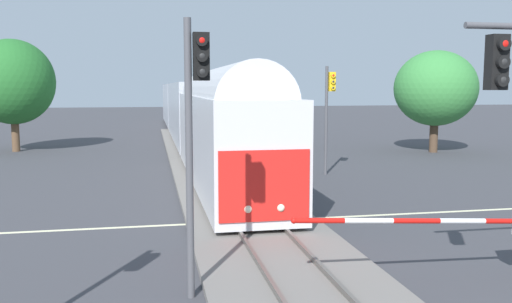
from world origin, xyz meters
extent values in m
plane|color=#3D3D42|center=(0.00, 0.00, 0.00)|extent=(220.00, 220.00, 0.00)
cube|color=beige|center=(0.00, 0.00, 0.00)|extent=(44.00, 0.20, 0.01)
cube|color=slate|center=(0.00, 0.00, 0.09)|extent=(4.40, 80.00, 0.18)
cube|color=#56514C|center=(-0.72, 0.00, 0.25)|extent=(0.10, 80.00, 0.14)
cube|color=#56514C|center=(0.72, 0.00, 0.25)|extent=(0.10, 80.00, 0.14)
cube|color=silver|center=(0.00, 6.42, 2.27)|extent=(3.00, 17.71, 3.90)
cube|color=red|center=(0.00, -2.45, 1.69)|extent=(2.76, 0.08, 2.15)
cylinder|color=silver|center=(0.00, 6.42, 4.10)|extent=(2.76, 15.94, 2.76)
sphere|color=#F4F2CC|center=(-0.50, -2.46, 1.00)|extent=(0.24, 0.24, 0.24)
sphere|color=#F4F2CC|center=(0.50, -2.46, 1.00)|extent=(0.24, 0.24, 0.24)
cube|color=#B7BCC6|center=(0.00, 26.46, 2.62)|extent=(3.00, 20.57, 4.60)
cube|color=black|center=(1.51, 26.46, 2.92)|extent=(0.04, 18.51, 0.90)
cube|color=#193899|center=(1.52, 26.46, 1.47)|extent=(0.04, 18.93, 0.36)
cube|color=#B7BCC6|center=(0.00, 47.94, 2.62)|extent=(3.00, 20.57, 4.60)
cube|color=black|center=(1.51, 47.94, 2.92)|extent=(0.04, 18.51, 0.90)
cube|color=#193899|center=(1.52, 47.94, 1.47)|extent=(0.04, 18.93, 0.36)
cylinder|color=red|center=(4.87, -6.92, 1.48)|extent=(1.15, 0.12, 0.18)
cylinder|color=white|center=(3.72, -6.92, 1.54)|extent=(1.15, 0.12, 0.18)
cylinder|color=red|center=(2.57, -6.92, 1.60)|extent=(1.15, 0.12, 0.18)
cylinder|color=white|center=(1.43, -6.92, 1.65)|extent=(1.15, 0.12, 0.18)
cylinder|color=red|center=(0.28, -6.92, 1.71)|extent=(1.15, 0.12, 0.18)
sphere|color=red|center=(-0.29, -6.92, 1.74)|extent=(0.14, 0.14, 0.14)
cylinder|color=#4C4C51|center=(5.76, 9.19, 2.84)|extent=(0.16, 0.16, 5.68)
cube|color=gold|center=(6.04, 9.19, 4.88)|extent=(0.34, 0.26, 1.00)
sphere|color=red|center=(6.04, 9.04, 5.20)|extent=(0.20, 0.20, 0.20)
cylinder|color=gold|center=(6.04, 9.01, 5.20)|extent=(0.24, 0.10, 0.24)
sphere|color=#262626|center=(6.04, 9.04, 4.88)|extent=(0.20, 0.20, 0.20)
cylinder|color=gold|center=(6.04, 9.01, 4.88)|extent=(0.24, 0.10, 0.24)
sphere|color=#262626|center=(6.04, 9.04, 4.56)|extent=(0.20, 0.20, 0.20)
cylinder|color=gold|center=(6.04, 9.01, 4.56)|extent=(0.24, 0.10, 0.24)
cube|color=black|center=(2.91, -9.06, 5.05)|extent=(0.34, 0.26, 1.00)
sphere|color=red|center=(2.91, -9.21, 5.37)|extent=(0.20, 0.20, 0.20)
cylinder|color=black|center=(2.91, -9.24, 5.37)|extent=(0.24, 0.10, 0.24)
sphere|color=#262626|center=(2.91, -9.21, 5.05)|extent=(0.20, 0.20, 0.20)
cylinder|color=black|center=(2.91, -9.24, 5.05)|extent=(0.24, 0.10, 0.24)
sphere|color=#262626|center=(2.91, -9.21, 4.73)|extent=(0.20, 0.20, 0.20)
cylinder|color=black|center=(2.91, -9.24, 4.73)|extent=(0.24, 0.10, 0.24)
cylinder|color=#4C4C51|center=(-2.49, -6.45, 3.02)|extent=(0.16, 0.16, 6.04)
cube|color=black|center=(-2.21, -6.45, 5.24)|extent=(0.34, 0.26, 1.00)
sphere|color=red|center=(-2.21, -6.60, 5.56)|extent=(0.20, 0.20, 0.20)
cylinder|color=black|center=(-2.21, -6.63, 5.56)|extent=(0.24, 0.10, 0.24)
sphere|color=#262626|center=(-2.21, -6.60, 5.24)|extent=(0.20, 0.20, 0.20)
cylinder|color=black|center=(-2.21, -6.63, 5.24)|extent=(0.24, 0.10, 0.24)
sphere|color=#262626|center=(-2.21, -6.60, 4.92)|extent=(0.20, 0.20, 0.20)
cylinder|color=black|center=(-2.21, -6.63, 4.92)|extent=(0.24, 0.10, 0.24)
cylinder|color=brown|center=(-12.79, 23.35, 1.36)|extent=(0.54, 0.54, 2.71)
ellipsoid|color=#236628|center=(-12.79, 23.35, 4.96)|extent=(5.80, 5.80, 6.01)
cylinder|color=#4C3828|center=(16.41, 17.21, 1.27)|extent=(0.58, 0.58, 2.54)
ellipsoid|color=#38843D|center=(16.41, 17.21, 4.51)|extent=(5.73, 5.73, 5.26)
camera|label=1|loc=(-3.29, -18.04, 4.61)|focal=38.19mm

